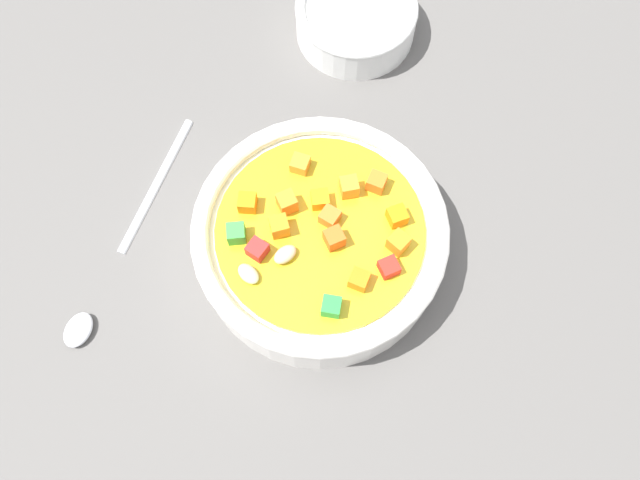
{
  "coord_description": "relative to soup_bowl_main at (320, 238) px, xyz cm",
  "views": [
    {
      "loc": [
        -19.47,
        -0.01,
        52.55
      ],
      "look_at": [
        0.0,
        0.0,
        2.71
      ],
      "focal_mm": 35.97,
      "sensor_mm": 36.0,
      "label": 1
    }
  ],
  "objects": [
    {
      "name": "spoon",
      "position": [
        0.42,
        17.17,
        -2.6
      ],
      "size": [
        22.2,
        9.52,
        1.09
      ],
      "rotation": [
        0.0,
        0.0,
        2.78
      ],
      "color": "silver",
      "rests_on": "ground_plane"
    },
    {
      "name": "side_bowl_small",
      "position": [
        23.58,
        -3.5,
        -0.98
      ],
      "size": [
        11.88,
        11.88,
        4.03
      ],
      "color": "white",
      "rests_on": "ground_plane"
    },
    {
      "name": "soup_bowl_main",
      "position": [
        0.0,
        0.0,
        0.0
      ],
      "size": [
        20.9,
        20.9,
        6.6
      ],
      "color": "white",
      "rests_on": "ground_plane"
    },
    {
      "name": "ground_plane",
      "position": [
        0.0,
        -0.0,
        -4.07
      ],
      "size": [
        140.0,
        140.0,
        2.0
      ],
      "primitive_type": "cube",
      "color": "#565451"
    }
  ]
}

